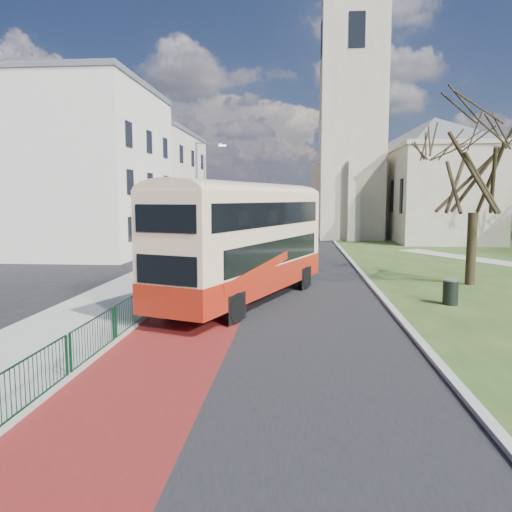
# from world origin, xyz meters

# --- Properties ---
(ground) EXTENTS (160.00, 160.00, 0.00)m
(ground) POSITION_xyz_m (0.00, 0.00, 0.00)
(ground) COLOR black
(ground) RESTS_ON ground
(road_carriageway) EXTENTS (9.00, 120.00, 0.01)m
(road_carriageway) POSITION_xyz_m (1.50, 20.00, 0.01)
(road_carriageway) COLOR black
(road_carriageway) RESTS_ON ground
(bus_lane) EXTENTS (3.40, 120.00, 0.01)m
(bus_lane) POSITION_xyz_m (-1.20, 20.00, 0.01)
(bus_lane) COLOR #591414
(bus_lane) RESTS_ON ground
(pavement_west) EXTENTS (4.00, 120.00, 0.12)m
(pavement_west) POSITION_xyz_m (-5.00, 20.00, 0.06)
(pavement_west) COLOR gray
(pavement_west) RESTS_ON ground
(kerb_west) EXTENTS (0.25, 120.00, 0.13)m
(kerb_west) POSITION_xyz_m (-3.00, 20.00, 0.07)
(kerb_west) COLOR #999993
(kerb_west) RESTS_ON ground
(kerb_east) EXTENTS (0.25, 80.00, 0.13)m
(kerb_east) POSITION_xyz_m (6.10, 22.00, 0.07)
(kerb_east) COLOR #999993
(kerb_east) RESTS_ON ground
(pedestrian_railing) EXTENTS (0.07, 24.00, 1.12)m
(pedestrian_railing) POSITION_xyz_m (-2.95, 4.00, 0.55)
(pedestrian_railing) COLOR #0B321B
(pedestrian_railing) RESTS_ON ground
(gothic_church) EXTENTS (16.38, 18.00, 40.00)m
(gothic_church) POSITION_xyz_m (12.56, 38.00, 13.13)
(gothic_church) COLOR gray
(gothic_church) RESTS_ON ground
(street_block_near) EXTENTS (10.30, 14.30, 13.00)m
(street_block_near) POSITION_xyz_m (-14.00, 22.00, 6.51)
(street_block_near) COLOR beige
(street_block_near) RESTS_ON ground
(street_block_far) EXTENTS (10.30, 16.30, 11.50)m
(street_block_far) POSITION_xyz_m (-14.00, 38.00, 5.76)
(street_block_far) COLOR beige
(street_block_far) RESTS_ON ground
(streetlamp) EXTENTS (2.13, 0.18, 8.00)m
(streetlamp) POSITION_xyz_m (-4.35, 18.00, 4.59)
(streetlamp) COLOR gray
(streetlamp) RESTS_ON pavement_west
(bus) EXTENTS (6.35, 11.54, 4.74)m
(bus) POSITION_xyz_m (0.34, 4.17, 2.70)
(bus) COLOR maroon
(bus) RESTS_ON ground
(winter_tree_near) EXTENTS (7.67, 7.67, 9.18)m
(winter_tree_near) POSITION_xyz_m (11.00, 9.04, 6.40)
(winter_tree_near) COLOR black
(winter_tree_near) RESTS_ON grass_green
(litter_bin) EXTENTS (0.72, 0.72, 1.03)m
(litter_bin) POSITION_xyz_m (8.60, 4.13, 0.56)
(litter_bin) COLOR black
(litter_bin) RESTS_ON grass_green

